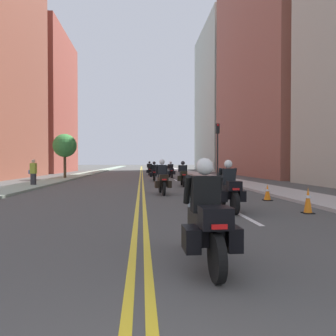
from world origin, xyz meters
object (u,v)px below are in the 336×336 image
object	(u,v)px
motorcycle_3	(183,176)
traffic_cone_2	(267,192)
traffic_light_near	(218,141)
motorcycle_1	(229,190)
motorcycle_5	(171,171)
motorcycle_0	(206,222)
traffic_cone_1	(308,200)
street_tree_0	(65,146)
motorcycle_6	(150,170)
motorcycle_4	(154,173)
pedestrian_0	(33,173)
motorcycle_2	(162,180)
traffic_cone_0	(227,182)

from	to	relation	value
motorcycle_3	traffic_cone_2	distance (m)	8.09
traffic_cone_2	traffic_light_near	world-z (taller)	traffic_light_near
motorcycle_1	motorcycle_5	bearing A→B (deg)	91.08
motorcycle_0	traffic_cone_1	world-z (taller)	motorcycle_0
traffic_cone_1	street_tree_0	distance (m)	23.22
motorcycle_6	traffic_cone_1	xyz separation A→B (m)	(4.03, -26.74, -0.26)
traffic_cone_1	traffic_cone_2	bearing A→B (deg)	88.90
motorcycle_5	motorcycle_0	bearing A→B (deg)	-97.19
traffic_light_near	motorcycle_1	bearing A→B (deg)	-102.51
motorcycle_5	motorcycle_4	bearing A→B (deg)	-112.48
motorcycle_1	traffic_cone_1	size ratio (longest dim) A/B	2.90
motorcycle_1	pedestrian_0	world-z (taller)	pedestrian_0
motorcycle_1	motorcycle_2	size ratio (longest dim) A/B	1.07
motorcycle_5	traffic_cone_0	world-z (taller)	motorcycle_5
motorcycle_6	street_tree_0	world-z (taller)	street_tree_0
motorcycle_3	motorcycle_6	xyz separation A→B (m)	(-1.73, 15.84, 0.01)
motorcycle_3	motorcycle_4	bearing A→B (deg)	108.33
motorcycle_4	traffic_cone_1	xyz separation A→B (m)	(3.91, -16.60, -0.26)
motorcycle_0	pedestrian_0	world-z (taller)	pedestrian_0
traffic_light_near	pedestrian_0	distance (m)	14.04
motorcycle_5	motorcycle_1	bearing A→B (deg)	-93.36
motorcycle_4	pedestrian_0	world-z (taller)	pedestrian_0
motorcycle_1	street_tree_0	xyz separation A→B (m)	(-9.57, 19.17, 2.34)
motorcycle_4	pedestrian_0	bearing A→B (deg)	-145.23
traffic_cone_2	pedestrian_0	bearing A→B (deg)	145.54
traffic_cone_2	traffic_light_near	distance (m)	13.44
motorcycle_1	traffic_cone_0	bearing A→B (deg)	76.53
traffic_cone_1	motorcycle_1	bearing A→B (deg)	163.11
pedestrian_0	traffic_light_near	bearing A→B (deg)	-145.56
pedestrian_0	street_tree_0	xyz separation A→B (m)	(-0.13, 8.63, 2.11)
motorcycle_0	traffic_cone_0	distance (m)	13.99
motorcycle_0	street_tree_0	distance (m)	25.60
motorcycle_1	motorcycle_4	xyz separation A→B (m)	(-1.70, 15.93, 0.00)
motorcycle_4	traffic_cone_0	distance (m)	8.58
motorcycle_4	traffic_light_near	world-z (taller)	traffic_light_near
motorcycle_5	traffic_cone_0	bearing A→B (deg)	-83.81
motorcycle_4	traffic_cone_2	xyz separation A→B (m)	(3.97, -13.43, -0.33)
traffic_cone_1	traffic_light_near	bearing A→B (deg)	85.64
motorcycle_0	motorcycle_4	xyz separation A→B (m)	(0.09, 21.04, -0.01)
traffic_cone_1	traffic_light_near	xyz separation A→B (m)	(1.24, 16.23, 2.84)
traffic_light_near	pedestrian_0	size ratio (longest dim) A/B	2.74
motorcycle_4	motorcycle_6	world-z (taller)	motorcycle_6
motorcycle_1	motorcycle_6	xyz separation A→B (m)	(-1.82, 26.07, 0.01)
motorcycle_4	traffic_cone_1	bearing A→B (deg)	-76.80
motorcycle_4	traffic_cone_0	bearing A→B (deg)	-62.96
pedestrian_0	motorcycle_6	bearing A→B (deg)	-102.98
motorcycle_3	motorcycle_4	world-z (taller)	motorcycle_3
motorcycle_2	motorcycle_4	bearing A→B (deg)	86.58
motorcycle_4	traffic_cone_2	distance (m)	14.01
motorcycle_1	motorcycle_2	xyz separation A→B (m)	(-1.75, 5.23, 0.03)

